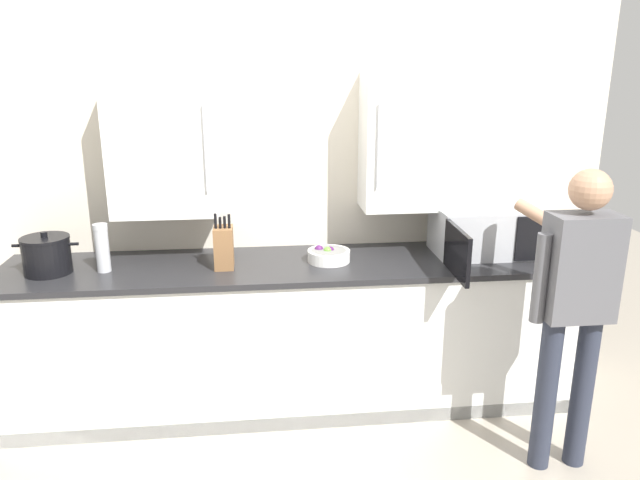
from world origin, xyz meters
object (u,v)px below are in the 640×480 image
object	(u,v)px
microwave_oven	(478,231)
fruit_bowl	(329,255)
knife_block	(224,247)
thermos_flask	(102,248)
person_figure	(574,296)
stock_pot	(47,255)

from	to	relation	value
microwave_oven	fruit_bowl	distance (m)	0.95
knife_block	fruit_bowl	world-z (taller)	knife_block
thermos_flask	person_figure	distance (m)	2.57
stock_pot	person_figure	distance (m)	2.86
microwave_oven	person_figure	bearing A→B (deg)	-76.04
knife_block	thermos_flask	distance (m)	0.69
microwave_oven	fruit_bowl	size ratio (longest dim) A/B	3.21
thermos_flask	fruit_bowl	distance (m)	1.31
stock_pot	person_figure	size ratio (longest dim) A/B	0.22
thermos_flask	knife_block	bearing A→B (deg)	-0.72
microwave_oven	stock_pot	xyz separation A→B (m)	(-2.56, -0.07, -0.04)
knife_block	stock_pot	xyz separation A→B (m)	(-1.00, 0.01, -0.02)
fruit_bowl	microwave_oven	bearing A→B (deg)	2.30
stock_pot	fruit_bowl	bearing A→B (deg)	1.27
person_figure	microwave_oven	bearing A→B (deg)	103.96
thermos_flask	person_figure	xyz separation A→B (m)	(2.45, -0.74, -0.11)
knife_block	fruit_bowl	distance (m)	0.63
stock_pot	thermos_flask	world-z (taller)	thermos_flask
microwave_oven	thermos_flask	world-z (taller)	microwave_oven
knife_block	person_figure	size ratio (longest dim) A/B	0.21
person_figure	knife_block	bearing A→B (deg)	157.58
knife_block	stock_pot	bearing A→B (deg)	179.29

